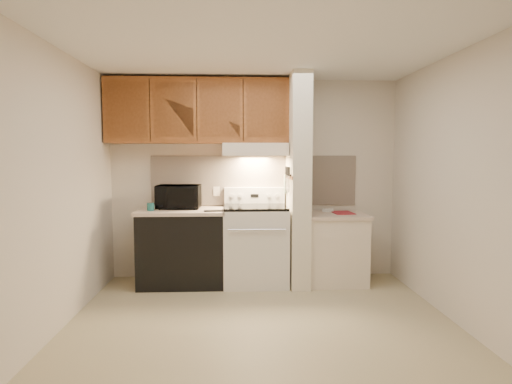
{
  "coord_description": "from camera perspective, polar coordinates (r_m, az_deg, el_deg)",
  "views": [
    {
      "loc": [
        -0.23,
        -3.94,
        1.55
      ],
      "look_at": [
        -0.01,
        0.75,
        1.15
      ],
      "focal_mm": 30.0,
      "sensor_mm": 36.0,
      "label": 1
    }
  ],
  "objects": [
    {
      "name": "range_knob_left_inner",
      "position": [
        5.35,
        -2.11,
        -0.5
      ],
      "size": [
        0.05,
        0.02,
        0.05
      ],
      "primitive_type": "cylinder",
      "rotation": [
        1.57,
        0.0,
        0.0
      ],
      "color": "silver",
      "rests_on": "range_backguard"
    },
    {
      "name": "oven_mitt",
      "position": [
        5.3,
        3.94,
        1.08
      ],
      "size": [
        0.03,
        0.09,
        0.23
      ],
      "primitive_type": "cube",
      "color": "gray",
      "rests_on": "partition_pillar"
    },
    {
      "name": "cab_door_a",
      "position": [
        5.29,
        -16.92,
        10.46
      ],
      "size": [
        0.46,
        0.01,
        0.63
      ],
      "primitive_type": "cube",
      "color": "brown",
      "rests_on": "upper_cabinets"
    },
    {
      "name": "oven_handle",
      "position": [
        4.81,
        0.12,
        -5.07
      ],
      "size": [
        0.65,
        0.02,
        0.02
      ],
      "primitive_type": "cylinder",
      "rotation": [
        0.0,
        1.57,
        0.0
      ],
      "color": "silver",
      "rests_on": "range_body"
    },
    {
      "name": "cooktop",
      "position": [
        5.13,
        -0.07,
        -2.02
      ],
      "size": [
        0.74,
        0.64,
        0.03
      ],
      "primitive_type": "cube",
      "color": "black",
      "rests_on": "range_body"
    },
    {
      "name": "upper_cabinets",
      "position": [
        5.31,
        -7.74,
        10.61
      ],
      "size": [
        2.18,
        0.33,
        0.77
      ],
      "primitive_type": "cube",
      "color": "brown",
      "rests_on": "wall_back"
    },
    {
      "name": "right_countertop",
      "position": [
        5.27,
        10.54,
        -3.07
      ],
      "size": [
        0.74,
        0.64,
        0.04
      ],
      "primitive_type": "cube",
      "color": "beige",
      "rests_on": "right_cab_base"
    },
    {
      "name": "cab_gap_a",
      "position": [
        5.23,
        -13.97,
        10.6
      ],
      "size": [
        0.01,
        0.01,
        0.73
      ],
      "primitive_type": "cube",
      "color": "black",
      "rests_on": "upper_cabinets"
    },
    {
      "name": "knife_blade_d",
      "position": [
        5.16,
        4.09,
        1.19
      ],
      "size": [
        0.01,
        0.04,
        0.16
      ],
      "primitive_type": "cube",
      "color": "silver",
      "rests_on": "knife_strip"
    },
    {
      "name": "red_folder",
      "position": [
        5.34,
        11.48,
        -2.71
      ],
      "size": [
        0.25,
        0.33,
        0.01
      ],
      "primitive_type": "cube",
      "rotation": [
        0.0,
        0.0,
        0.07
      ],
      "color": "maroon",
      "rests_on": "right_countertop"
    },
    {
      "name": "knife_handle_e",
      "position": [
        5.23,
        4.01,
        2.88
      ],
      "size": [
        0.02,
        0.02,
        0.1
      ],
      "primitive_type": "cylinder",
      "color": "black",
      "rests_on": "knife_strip"
    },
    {
      "name": "cab_gap_b",
      "position": [
        5.15,
        -7.91,
        10.78
      ],
      "size": [
        0.01,
        0.01,
        0.73
      ],
      "primitive_type": "cube",
      "color": "black",
      "rests_on": "upper_cabinets"
    },
    {
      "name": "teal_jar",
      "position": [
        5.13,
        -13.87,
        -1.92
      ],
      "size": [
        0.1,
        0.1,
        0.09
      ],
      "primitive_type": "cylinder",
      "rotation": [
        0.0,
        0.0,
        -0.19
      ],
      "color": "#1D6162",
      "rests_on": "left_countertop"
    },
    {
      "name": "right_cab_base",
      "position": [
        5.35,
        10.47,
        -7.58
      ],
      "size": [
        0.7,
        0.6,
        0.81
      ],
      "primitive_type": "cube",
      "color": "beige",
      "rests_on": "floor"
    },
    {
      "name": "oven_window",
      "position": [
        4.89,
        0.1,
        -7.53
      ],
      "size": [
        0.5,
        0.01,
        0.3
      ],
      "primitive_type": "cube",
      "color": "black",
      "rests_on": "range_body"
    },
    {
      "name": "knife_blade_b",
      "position": [
        5.0,
        4.31,
        0.95
      ],
      "size": [
        0.01,
        0.04,
        0.18
      ],
      "primitive_type": "cube",
      "color": "silver",
      "rests_on": "knife_strip"
    },
    {
      "name": "white_box",
      "position": [
        5.43,
        9.6,
        -2.42
      ],
      "size": [
        0.16,
        0.13,
        0.04
      ],
      "primitive_type": "cube",
      "rotation": [
        0.0,
        0.0,
        -0.32
      ],
      "color": "white",
      "rests_on": "right_countertop"
    },
    {
      "name": "outlet",
      "position": [
        5.44,
        -5.28,
        0.1
      ],
      "size": [
        0.08,
        0.01,
        0.12
      ],
      "primitive_type": "cube",
      "color": "beige",
      "rests_on": "backsplash"
    },
    {
      "name": "range_display",
      "position": [
        5.36,
        -0.18,
        -0.49
      ],
      "size": [
        0.1,
        0.01,
        0.04
      ],
      "primitive_type": "cube",
      "color": "black",
      "rests_on": "range_backguard"
    },
    {
      "name": "range_knob_right_outer",
      "position": [
        5.38,
        2.8,
        -0.47
      ],
      "size": [
        0.05,
        0.02,
        0.05
      ],
      "primitive_type": "cylinder",
      "rotation": [
        1.57,
        0.0,
        0.0
      ],
      "color": "silver",
      "rests_on": "range_backguard"
    },
    {
      "name": "partition_pillar",
      "position": [
        5.15,
        5.62,
        1.5
      ],
      "size": [
        0.22,
        0.7,
        2.5
      ],
      "primitive_type": "cube",
      "color": "beige",
      "rests_on": "floor"
    },
    {
      "name": "knife_blade_c",
      "position": [
        5.08,
        4.2,
        0.9
      ],
      "size": [
        0.01,
        0.04,
        0.2
      ],
      "primitive_type": "cube",
      "color": "silver",
      "rests_on": "knife_strip"
    },
    {
      "name": "knife_strip",
      "position": [
        5.08,
        4.34,
        2.25
      ],
      "size": [
        0.02,
        0.42,
        0.04
      ],
      "primitive_type": "cube",
      "color": "black",
      "rests_on": "partition_pillar"
    },
    {
      "name": "left_countertop",
      "position": [
        5.18,
        -9.84,
        -2.52
      ],
      "size": [
        1.04,
        0.67,
        0.04
      ],
      "primitive_type": "cube",
      "color": "beige",
      "rests_on": "dishwasher_front"
    },
    {
      "name": "cab_door_b",
      "position": [
        5.18,
        -10.96,
        10.7
      ],
      "size": [
        0.46,
        0.01,
        0.63
      ],
      "primitive_type": "cube",
      "color": "brown",
      "rests_on": "upper_cabinets"
    },
    {
      "name": "knife_blade_a",
      "position": [
        4.92,
        4.43,
        1.0
      ],
      "size": [
        0.01,
        0.03,
        0.16
      ],
      "primitive_type": "cube",
      "color": "silver",
      "rests_on": "knife_strip"
    },
    {
      "name": "range_knob_left_outer",
      "position": [
        5.35,
        -3.18,
        -0.5
      ],
      "size": [
        0.05,
        0.02,
        0.05
      ],
      "primitive_type": "cylinder",
      "rotation": [
        1.57,
        0.0,
        0.0
      ],
      "color": "silver",
      "rests_on": "range_backguard"
    },
    {
      "name": "range_knob_right_inner",
      "position": [
        5.37,
        1.74,
        -0.48
      ],
      "size": [
        0.05,
        0.02,
        0.05
      ],
      "primitive_type": "cylinder",
      "rotation": [
        1.57,
        0.0,
        0.0
      ],
      "color": "silver",
      "rests_on": "range_backguard"
    },
    {
      "name": "knife_handle_b",
      "position": [
        4.99,
        4.32,
        2.78
      ],
      "size": [
        0.02,
        0.02,
        0.1
      ],
      "primitive_type": "cylinder",
      "color": "black",
      "rests_on": "knife_strip"
    },
    {
      "name": "range_hood",
      "position": [
        5.22,
        -0.13,
        5.69
      ],
      "size": [
        0.78,
        0.44,
        0.15
      ],
      "primitive_type": "cube",
      "color": "beige",
      "rests_on": "upper_cabinets"
    },
    {
      "name": "cab_door_c",
      "position": [
        5.13,
        -4.82,
        10.83
      ],
      "size": [
        0.46,
        0.01,
        0.63
      ],
      "primitive_type": "cube",
      "color": "brown",
      "rests_on": "upper_cabinets"
    },
    {
      "name": "ceiling",
      "position": [
        4.05,
        0.7,
        18.4
      ],
      "size": [
        3.6,
        3.6,
        0.0
      ],
      "primitive_type": "plane",
      "rotation": [
        3.14,
        0.0,
        0.0
      ],
      "color": "white",
      "rests_on": "wall_back"
    },
    {
      "name": "knife_blade_e",
      "position": [
        5.25,
        3.98,
        1.14
      ],
      "size": [
        0.01,
        0.04,
        0.18
      ],
      "primitive_type": "cube",
      "color": "silver",
      "rests_on": "knife_strip"
    },
    {
      "name": "wall_left",
      "position": [
        4.25,
        -24.34,
        0.37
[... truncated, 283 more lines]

